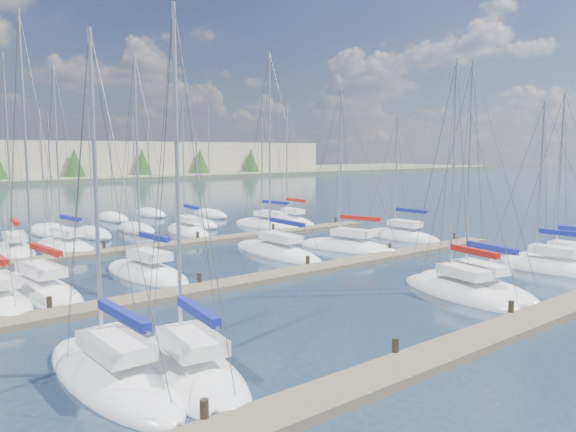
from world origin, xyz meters
TOP-DOWN VIEW (x-y plane):
  - ground at (0.00, 60.00)m, footprint 400.00×400.00m
  - dock_near at (0.00, 2.01)m, footprint 44.00×1.93m
  - dock_mid at (0.00, 16.01)m, footprint 44.00×1.93m
  - dock_far at (0.00, 30.01)m, footprint 44.00×1.93m
  - sailboat_m at (18.56, 21.23)m, footprint 2.75×8.16m
  - sailboat_o at (-5.80, 34.15)m, footprint 3.91×8.34m
  - sailboat_e at (7.42, 6.93)m, footprint 4.00×8.56m
  - sailboat_p at (5.76, 35.81)m, footprint 3.54×8.10m
  - sailboat_b at (-12.73, 7.67)m, footprint 2.78×8.91m
  - sailboat_g at (17.95, 6.93)m, footprint 2.55×7.10m
  - sailboat_c at (-10.56, 6.39)m, footprint 4.07×8.20m
  - sailboat_n at (-9.29, 34.65)m, footprint 3.70×8.89m
  - sailboat_k at (5.56, 22.16)m, footprint 3.49×10.52m
  - sailboat_l at (11.09, 20.31)m, footprint 4.88×9.07m
  - sailboat_r at (17.54, 35.13)m, footprint 2.90×8.04m
  - sailboat_j at (-4.97, 21.60)m, footprint 3.42×8.55m
  - sailboat_q at (14.08, 34.56)m, footprint 4.19×9.24m
  - sailboat_f at (15.44, 6.89)m, footprint 2.69×7.91m
  - sailboat_i at (-11.25, 21.39)m, footprint 3.54×9.96m
  - sailboat_d at (5.74, 6.82)m, footprint 4.00×8.25m
  - distant_boats at (-4.34, 43.76)m, footprint 36.93×20.75m

SIDE VIEW (x-z plane):
  - ground at x=0.00m, z-range 0.00..0.00m
  - dock_near at x=0.00m, z-range -0.40..0.70m
  - dock_mid at x=0.00m, z-range -0.40..0.70m
  - dock_far at x=0.00m, z-range -0.40..0.70m
  - sailboat_q at x=14.08m, z-range -6.24..6.58m
  - sailboat_b at x=-12.73m, z-range -5.96..6.30m
  - sailboat_l at x=11.09m, z-range -6.35..6.70m
  - sailboat_m at x=18.56m, z-range -5.53..5.88m
  - sailboat_c at x=-10.56m, z-range -6.39..6.75m
  - sailboat_j at x=-4.97m, z-range -6.84..7.20m
  - sailboat_f at x=15.44m, z-range -5.50..5.86m
  - sailboat_e at x=7.42m, z-range -6.38..6.75m
  - sailboat_g at x=17.95m, z-range -5.85..6.22m
  - sailboat_k at x=5.56m, z-range -7.52..7.89m
  - sailboat_p at x=5.76m, z-range -6.49..6.86m
  - sailboat_d at x=5.74m, z-range -6.34..6.71m
  - sailboat_i at x=-11.25m, z-range -7.66..8.04m
  - sailboat_o at x=-5.80m, z-range -7.30..7.68m
  - sailboat_r at x=17.54m, z-range -6.32..6.70m
  - sailboat_n at x=-9.29m, z-range -7.51..7.90m
  - distant_boats at x=-4.34m, z-range -6.36..6.94m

